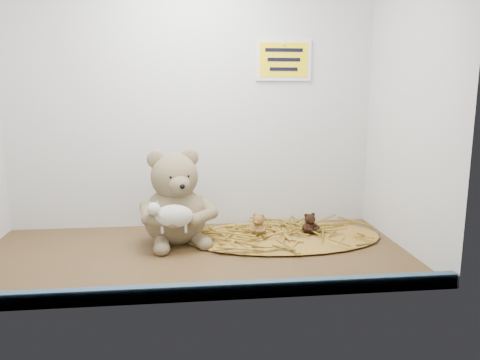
{
  "coord_description": "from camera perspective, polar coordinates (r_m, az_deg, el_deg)",
  "views": [
    {
      "loc": [
        -1.75,
        -125.2,
        45.28
      ],
      "look_at": [
        12.77,
        3.5,
        20.31
      ],
      "focal_mm": 35.0,
      "sensor_mm": 36.0,
      "label": 1
    }
  ],
  "objects": [
    {
      "name": "front_rail",
      "position": [
        1.06,
        -5.06,
        -13.41
      ],
      "size": [
        119.28,
        2.2,
        3.6
      ],
      "primitive_type": "cube",
      "color": "#3A546F",
      "rests_on": "shelf_floor"
    },
    {
      "name": "mini_teddy_tan",
      "position": [
        1.44,
        2.26,
        -5.4
      ],
      "size": [
        8.1,
        8.19,
        7.12
      ],
      "primitive_type": null,
      "rotation": [
        0.0,
        0.0,
        -0.56
      ],
      "color": "olive",
      "rests_on": "straw_bed"
    },
    {
      "name": "main_teddy",
      "position": [
        1.4,
        -8.0,
        -2.03
      ],
      "size": [
        28.23,
        29.11,
        28.16
      ],
      "primitive_type": null,
      "rotation": [
        0.0,
        0.0,
        0.27
      ],
      "color": "#80704E",
      "rests_on": "shelf_floor"
    },
    {
      "name": "toy_lamb",
      "position": [
        1.31,
        -8.07,
        -4.39
      ],
      "size": [
        14.03,
        8.56,
        9.07
      ],
      "primitive_type": null,
      "color": "silver",
      "rests_on": "main_teddy"
    },
    {
      "name": "straw_bed",
      "position": [
        1.47,
        5.38,
        -6.82
      ],
      "size": [
        60.78,
        35.29,
        1.18
      ],
      "primitive_type": "ellipsoid",
      "color": "brown",
      "rests_on": "shelf_floor"
    },
    {
      "name": "alcove_shell",
      "position": [
        1.34,
        -5.79,
        10.74
      ],
      "size": [
        120.4,
        60.2,
        90.4
      ],
      "color": "#3E2915",
      "rests_on": "ground"
    },
    {
      "name": "mini_teddy_brown",
      "position": [
        1.48,
        8.48,
        -5.18
      ],
      "size": [
        6.74,
        6.97,
        6.81
      ],
      "primitive_type": null,
      "rotation": [
        0.0,
        0.0,
        0.25
      ],
      "color": "black",
      "rests_on": "straw_bed"
    },
    {
      "name": "wall_sign",
      "position": [
        1.58,
        5.33,
        14.39
      ],
      "size": [
        16.0,
        1.2,
        11.0
      ],
      "primitive_type": "cube",
      "color": "yellow",
      "rests_on": "back_wall"
    }
  ]
}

